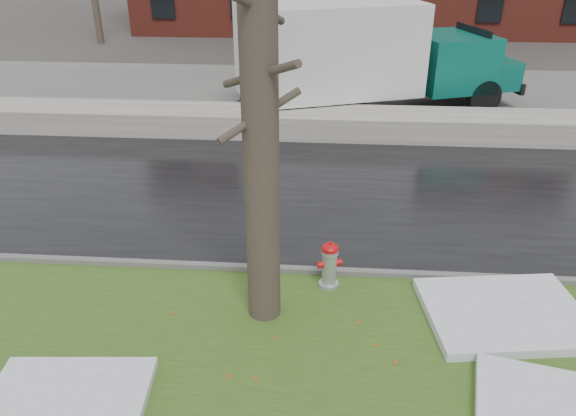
# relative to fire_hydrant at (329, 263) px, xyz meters

# --- Properties ---
(ground) EXTENTS (120.00, 120.00, 0.00)m
(ground) POSITION_rel_fire_hydrant_xyz_m (-0.37, -0.61, -0.53)
(ground) COLOR #47423D
(ground) RESTS_ON ground
(verge) EXTENTS (60.00, 4.50, 0.04)m
(verge) POSITION_rel_fire_hydrant_xyz_m (-0.37, -1.86, -0.51)
(verge) COLOR #324F1A
(verge) RESTS_ON ground
(road) EXTENTS (60.00, 7.00, 0.03)m
(road) POSITION_rel_fire_hydrant_xyz_m (-0.37, 3.89, -0.52)
(road) COLOR black
(road) RESTS_ON ground
(parking_lot) EXTENTS (60.00, 9.00, 0.03)m
(parking_lot) POSITION_rel_fire_hydrant_xyz_m (-0.37, 12.39, -0.52)
(parking_lot) COLOR slate
(parking_lot) RESTS_ON ground
(curb) EXTENTS (60.00, 0.15, 0.14)m
(curb) POSITION_rel_fire_hydrant_xyz_m (-0.37, 0.39, -0.46)
(curb) COLOR slate
(curb) RESTS_ON ground
(snowbank) EXTENTS (60.00, 1.60, 0.75)m
(snowbank) POSITION_rel_fire_hydrant_xyz_m (-0.37, 8.09, -0.16)
(snowbank) COLOR #B9B3A9
(snowbank) RESTS_ON ground
(fire_hydrant) EXTENTS (0.46, 0.43, 0.93)m
(fire_hydrant) POSITION_rel_fire_hydrant_xyz_m (0.00, 0.00, 0.00)
(fire_hydrant) COLOR #ADB0B6
(fire_hydrant) RESTS_ON verge
(tree) EXTENTS (1.26, 1.44, 6.76)m
(tree) POSITION_rel_fire_hydrant_xyz_m (-1.08, -0.84, 2.91)
(tree) COLOR brown
(tree) RESTS_ON verge
(box_truck) EXTENTS (11.00, 5.48, 3.68)m
(box_truck) POSITION_rel_fire_hydrant_xyz_m (0.95, 10.32, 1.41)
(box_truck) COLOR black
(box_truck) RESTS_ON ground
(worker) EXTENTS (0.70, 0.49, 1.82)m
(worker) POSITION_rel_fire_hydrant_xyz_m (-2.04, 8.42, 1.13)
(worker) COLOR black
(worker) RESTS_ON snowbank
(snow_patch_near) EXTENTS (2.84, 2.33, 0.16)m
(snow_patch_near) POSITION_rel_fire_hydrant_xyz_m (2.95, -0.71, -0.41)
(snow_patch_near) COLOR white
(snow_patch_near) RESTS_ON verge
(snow_patch_far) EXTENTS (2.31, 1.76, 0.14)m
(snow_patch_far) POSITION_rel_fire_hydrant_xyz_m (-3.57, -3.11, -0.42)
(snow_patch_far) COLOR white
(snow_patch_far) RESTS_ON verge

